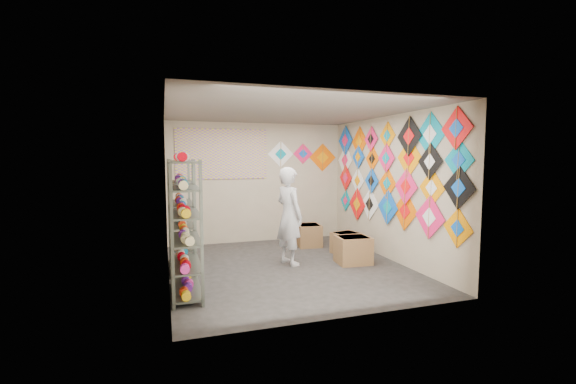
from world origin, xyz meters
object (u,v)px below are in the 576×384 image
object	(u,v)px
shopkeeper	(289,216)
carton_c	(309,235)
shelf_rack_back	(181,215)
carton_a	(353,250)
carton_b	(346,243)
shelf_rack_front	(185,228)

from	to	relation	value
shopkeeper	carton_c	size ratio (longest dim) A/B	3.24
shelf_rack_back	carton_a	distance (m)	3.12
carton_a	carton_b	bearing A→B (deg)	78.17
shelf_rack_back	carton_c	xyz separation A→B (m)	(2.71, 0.96, -0.71)
shopkeeper	carton_a	size ratio (longest dim) A/B	2.98
carton_a	carton_c	world-z (taller)	carton_a
shopkeeper	carton_b	xyz separation A→B (m)	(1.33, 0.38, -0.67)
shelf_rack_back	carton_a	xyz separation A→B (m)	(2.99, -0.58, -0.70)
shopkeeper	carton_c	bearing A→B (deg)	-53.19
shopkeeper	carton_a	bearing A→B (deg)	-124.59
shelf_rack_front	shelf_rack_back	size ratio (longest dim) A/B	1.00
shelf_rack_front	shelf_rack_back	world-z (taller)	same
shelf_rack_back	carton_b	distance (m)	3.28
carton_c	carton_a	bearing A→B (deg)	-73.05
shelf_rack_front	carton_b	distance (m)	3.58
shelf_rack_back	shopkeeper	world-z (taller)	shelf_rack_back
shelf_rack_back	carton_c	distance (m)	2.96
shelf_rack_front	carton_b	world-z (taller)	shelf_rack_front
carton_a	carton_c	size ratio (longest dim) A/B	1.09
shopkeeper	carton_c	distance (m)	1.61
shelf_rack_back	carton_b	world-z (taller)	shelf_rack_back
shelf_rack_front	carton_c	distance (m)	3.60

